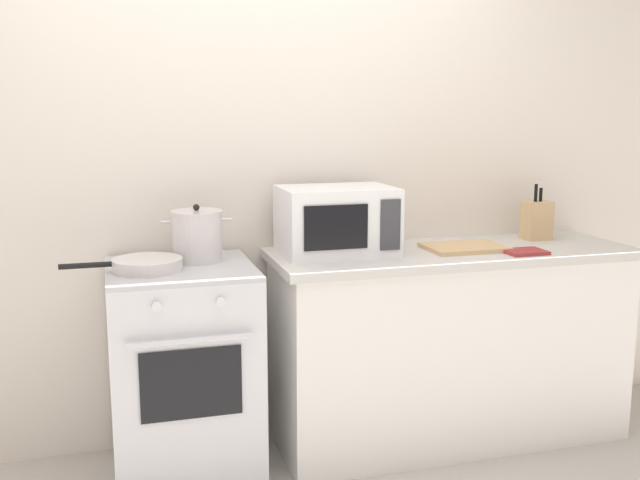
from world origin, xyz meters
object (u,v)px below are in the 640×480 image
at_px(cutting_board, 465,247).
at_px(oven_mitt, 525,252).
at_px(stove, 184,372).
at_px(stock_pot, 197,236).
at_px(microwave, 337,220).
at_px(frying_pan, 146,264).
at_px(knife_block, 537,220).

relative_size(cutting_board, oven_mitt, 2.00).
distance_m(stove, stock_pot, 0.58).
bearing_deg(microwave, stove, -173.58).
bearing_deg(oven_mitt, frying_pan, 175.99).
relative_size(stove, cutting_board, 2.56).
distance_m(stove, frying_pan, 0.51).
bearing_deg(knife_block, stock_pot, -178.33).
distance_m(microwave, oven_mitt, 0.86).
height_order(stove, stock_pot, stock_pot).
distance_m(stove, microwave, 0.93).
height_order(frying_pan, cutting_board, frying_pan).
xyz_separation_m(stove, frying_pan, (-0.14, -0.04, 0.48)).
relative_size(stove, knife_block, 3.33).
xyz_separation_m(frying_pan, knife_block, (1.90, 0.18, 0.07)).
xyz_separation_m(cutting_board, oven_mitt, (0.22, -0.16, -0.00)).
xyz_separation_m(stock_pot, oven_mitt, (1.43, -0.25, -0.10)).
bearing_deg(stock_pot, microwave, -1.20).
relative_size(frying_pan, microwave, 0.96).
height_order(microwave, oven_mitt, microwave).
bearing_deg(frying_pan, cutting_board, 1.75).
height_order(stock_pot, knife_block, knife_block).
bearing_deg(frying_pan, stock_pot, 31.12).
distance_m(stock_pot, frying_pan, 0.27).
height_order(frying_pan, knife_block, knife_block).
xyz_separation_m(knife_block, oven_mitt, (-0.25, -0.30, -0.09)).
distance_m(stove, cutting_board, 1.38).
distance_m(cutting_board, knife_block, 0.49).
bearing_deg(stock_pot, stove, -132.45).
relative_size(stock_pot, cutting_board, 0.84).
bearing_deg(oven_mitt, knife_block, 50.50).
xyz_separation_m(microwave, knife_block, (1.06, 0.06, -0.05)).
relative_size(stock_pot, microwave, 0.60).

